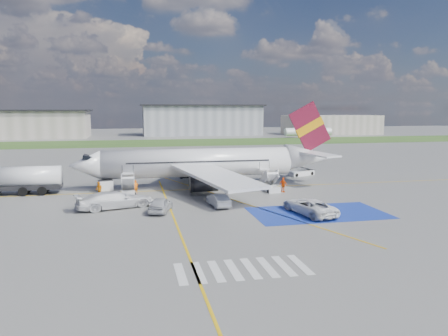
{
  "coord_description": "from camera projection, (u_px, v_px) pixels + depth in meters",
  "views": [
    {
      "loc": [
        -8.94,
        -45.61,
        10.84
      ],
      "look_at": [
        2.28,
        7.08,
        3.5
      ],
      "focal_mm": 35.0,
      "sensor_mm": 36.0,
      "label": 1
    }
  ],
  "objects": [
    {
      "name": "gpu_cart",
      "position": [
        105.0,
        186.0,
        57.28
      ],
      "size": [
        2.12,
        1.63,
        1.57
      ],
      "rotation": [
        0.0,
        0.0,
        0.25
      ],
      "color": "silver",
      "rests_on": "ground"
    },
    {
      "name": "car_silver_a",
      "position": [
        161.0,
        205.0,
        46.04
      ],
      "size": [
        3.19,
        5.02,
        1.59
      ],
      "primitive_type": "imported",
      "rotation": [
        0.0,
        0.0,
        2.84
      ],
      "color": "#ACAEB4",
      "rests_on": "ground"
    },
    {
      "name": "car_silver_b",
      "position": [
        218.0,
        200.0,
        48.68
      ],
      "size": [
        2.06,
        4.67,
        1.49
      ],
      "primitive_type": "imported",
      "rotation": [
        0.0,
        0.0,
        3.25
      ],
      "color": "#A9ACB0",
      "rests_on": "ground"
    },
    {
      "name": "airstairs_fwd",
      "position": [
        128.0,
        192.0,
        53.9
      ],
      "size": [
        1.9,
        5.2,
        3.6
      ],
      "color": "silver",
      "rests_on": "ground"
    },
    {
      "name": "taxiway_line_main",
      "position": [
        200.0,
        189.0,
        59.13
      ],
      "size": [
        120.0,
        0.2,
        0.01
      ],
      "primitive_type": "cube",
      "color": "gold",
      "rests_on": "ground"
    },
    {
      "name": "taxiway_line_diag",
      "position": [
        200.0,
        189.0,
        59.13
      ],
      "size": [
        20.71,
        56.45,
        0.01
      ],
      "primitive_type": "cube",
      "rotation": [
        0.0,
        0.0,
        0.35
      ],
      "color": "gold",
      "rests_on": "ground"
    },
    {
      "name": "airstairs_aft",
      "position": [
        271.0,
        186.0,
        57.71
      ],
      "size": [
        1.9,
        5.2,
        3.6
      ],
      "color": "silver",
      "rests_on": "ground"
    },
    {
      "name": "terminal_east",
      "position": [
        331.0,
        125.0,
        186.48
      ],
      "size": [
        40.0,
        16.0,
        8.0
      ],
      "primitive_type": "cube",
      "color": "gray",
      "rests_on": "ground"
    },
    {
      "name": "van_white_b",
      "position": [
        115.0,
        197.0,
        47.71
      ],
      "size": [
        6.83,
        4.29,
        2.49
      ],
      "primitive_type": "imported",
      "rotation": [
        0.0,
        0.0,
        1.86
      ],
      "color": "silver",
      "rests_on": "ground"
    },
    {
      "name": "ground",
      "position": [
        217.0,
        209.0,
        47.51
      ],
      "size": [
        400.0,
        400.0,
        0.0
      ],
      "primitive_type": "plane",
      "color": "#60605E",
      "rests_on": "ground"
    },
    {
      "name": "airliner",
      "position": [
        208.0,
        162.0,
        60.93
      ],
      "size": [
        36.81,
        32.95,
        11.92
      ],
      "color": "silver",
      "rests_on": "ground"
    },
    {
      "name": "crew_fwd",
      "position": [
        136.0,
        187.0,
        56.17
      ],
      "size": [
        0.76,
        0.69,
        1.73
      ],
      "primitive_type": "imported",
      "rotation": [
        0.0,
        0.0,
        0.57
      ],
      "color": "orange",
      "rests_on": "ground"
    },
    {
      "name": "crew_aft",
      "position": [
        283.0,
        185.0,
        56.84
      ],
      "size": [
        1.06,
        1.22,
        1.97
      ],
      "primitive_type": "imported",
      "rotation": [
        0.0,
        0.0,
        2.19
      ],
      "color": "#FF5D0D",
      "rests_on": "ground"
    },
    {
      "name": "belt_loader",
      "position": [
        301.0,
        173.0,
        71.34
      ],
      "size": [
        5.11,
        3.28,
        1.49
      ],
      "rotation": [
        0.0,
        0.0,
        0.4
      ],
      "color": "silver",
      "rests_on": "ground"
    },
    {
      "name": "staging_box",
      "position": [
        318.0,
        213.0,
        45.69
      ],
      "size": [
        14.0,
        8.0,
        0.01
      ],
      "primitive_type": "cube",
      "color": "navy",
      "rests_on": "ground"
    },
    {
      "name": "grass_strip",
      "position": [
        160.0,
        143.0,
        139.57
      ],
      "size": [
        400.0,
        30.0,
        0.01
      ],
      "primitive_type": "cube",
      "color": "#2D4C1E",
      "rests_on": "ground"
    },
    {
      "name": "terminal_centre",
      "position": [
        202.0,
        120.0,
        181.65
      ],
      "size": [
        48.0,
        18.0,
        12.0
      ],
      "primitive_type": "cube",
      "color": "gray",
      "rests_on": "ground"
    },
    {
      "name": "van_white_a",
      "position": [
        309.0,
        204.0,
        45.21
      ],
      "size": [
        3.59,
        6.15,
        2.17
      ],
      "primitive_type": "imported",
      "rotation": [
        0.0,
        0.0,
        3.31
      ],
      "color": "white",
      "rests_on": "ground"
    },
    {
      "name": "crew_nose",
      "position": [
        99.0,
        189.0,
        54.32
      ],
      "size": [
        1.11,
        1.1,
        1.81
      ],
      "primitive_type": "imported",
      "rotation": [
        0.0,
        0.0,
        -0.76
      ],
      "color": "orange",
      "rests_on": "ground"
    },
    {
      "name": "fuel_tanker",
      "position": [
        19.0,
        183.0,
        55.37
      ],
      "size": [
        10.53,
        3.1,
        3.57
      ],
      "rotation": [
        0.0,
        0.0,
        -0.02
      ],
      "color": "black",
      "rests_on": "ground"
    },
    {
      "name": "crosswalk",
      "position": [
        242.0,
        269.0,
        29.69
      ],
      "size": [
        9.0,
        4.0,
        0.01
      ],
      "color": "silver",
      "rests_on": "ground"
    },
    {
      "name": "taxiway_line_cross",
      "position": [
        182.0,
        238.0,
        36.78
      ],
      "size": [
        0.2,
        60.0,
        0.01
      ],
      "primitive_type": "cube",
      "color": "gold",
      "rests_on": "ground"
    },
    {
      "name": "terminal_west",
      "position": [
        4.0,
        125.0,
        161.48
      ],
      "size": [
        60.0,
        22.0,
        10.0
      ],
      "primitive_type": "cube",
      "color": "gray",
      "rests_on": "ground"
    }
  ]
}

